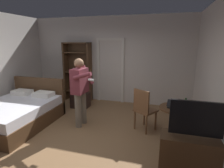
{
  "coord_description": "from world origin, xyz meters",
  "views": [
    {
      "loc": [
        1.78,
        -3.14,
        2.03
      ],
      "look_at": [
        0.7,
        0.56,
        1.12
      ],
      "focal_mm": 29.15,
      "sensor_mm": 36.0,
      "label": 1
    }
  ],
  "objects_px": {
    "bed": "(17,113)",
    "person_blue_shirt": "(80,88)",
    "bookshelf": "(78,70)",
    "bottle_on_table": "(185,105)",
    "tv_flatscreen": "(198,152)",
    "wooden_chair": "(144,108)",
    "side_table": "(176,118)",
    "laptop": "(176,106)",
    "suitcase_dark": "(80,100)"
  },
  "relations": [
    {
      "from": "bed",
      "to": "person_blue_shirt",
      "type": "xyz_separation_m",
      "value": [
        1.55,
        0.41,
        0.65
      ]
    },
    {
      "from": "bookshelf",
      "to": "bottle_on_table",
      "type": "bearing_deg",
      "value": -30.73
    },
    {
      "from": "tv_flatscreen",
      "to": "wooden_chair",
      "type": "bearing_deg",
      "value": 130.17
    },
    {
      "from": "bed",
      "to": "wooden_chair",
      "type": "relative_size",
      "value": 2.01
    },
    {
      "from": "side_table",
      "to": "person_blue_shirt",
      "type": "bearing_deg",
      "value": 178.57
    },
    {
      "from": "tv_flatscreen",
      "to": "laptop",
      "type": "xyz_separation_m",
      "value": [
        -0.32,
        0.93,
        0.4
      ]
    },
    {
      "from": "tv_flatscreen",
      "to": "wooden_chair",
      "type": "distance_m",
      "value": 1.53
    },
    {
      "from": "bookshelf",
      "to": "person_blue_shirt",
      "type": "bearing_deg",
      "value": -62.16
    },
    {
      "from": "side_table",
      "to": "wooden_chair",
      "type": "bearing_deg",
      "value": 164.98
    },
    {
      "from": "bed",
      "to": "tv_flatscreen",
      "type": "relative_size",
      "value": 1.69
    },
    {
      "from": "laptop",
      "to": "suitcase_dark",
      "type": "height_order",
      "value": "laptop"
    },
    {
      "from": "bottle_on_table",
      "to": "suitcase_dark",
      "type": "height_order",
      "value": "bottle_on_table"
    },
    {
      "from": "bookshelf",
      "to": "wooden_chair",
      "type": "relative_size",
      "value": 2.01
    },
    {
      "from": "bookshelf",
      "to": "bed",
      "type": "bearing_deg",
      "value": -104.79
    },
    {
      "from": "person_blue_shirt",
      "to": "suitcase_dark",
      "type": "xyz_separation_m",
      "value": [
        -0.57,
        1.13,
        -0.72
      ]
    },
    {
      "from": "tv_flatscreen",
      "to": "person_blue_shirt",
      "type": "bearing_deg",
      "value": 157.45
    },
    {
      "from": "wooden_chair",
      "to": "person_blue_shirt",
      "type": "xyz_separation_m",
      "value": [
        -1.5,
        -0.13,
        0.41
      ]
    },
    {
      "from": "bed",
      "to": "tv_flatscreen",
      "type": "distance_m",
      "value": 4.08
    },
    {
      "from": "bookshelf",
      "to": "tv_flatscreen",
      "type": "xyz_separation_m",
      "value": [
        3.44,
        -2.85,
        -0.72
      ]
    },
    {
      "from": "side_table",
      "to": "laptop",
      "type": "distance_m",
      "value": 0.28
    },
    {
      "from": "bookshelf",
      "to": "wooden_chair",
      "type": "height_order",
      "value": "bookshelf"
    },
    {
      "from": "wooden_chair",
      "to": "suitcase_dark",
      "type": "height_order",
      "value": "wooden_chair"
    },
    {
      "from": "bed",
      "to": "bookshelf",
      "type": "relative_size",
      "value": 1.0
    },
    {
      "from": "suitcase_dark",
      "to": "tv_flatscreen",
      "type": "bearing_deg",
      "value": -32.7
    },
    {
      "from": "side_table",
      "to": "suitcase_dark",
      "type": "distance_m",
      "value": 3.02
    },
    {
      "from": "laptop",
      "to": "bottle_on_table",
      "type": "relative_size",
      "value": 1.5
    },
    {
      "from": "tv_flatscreen",
      "to": "bookshelf",
      "type": "bearing_deg",
      "value": 140.32
    },
    {
      "from": "bookshelf",
      "to": "bottle_on_table",
      "type": "height_order",
      "value": "bookshelf"
    },
    {
      "from": "tv_flatscreen",
      "to": "wooden_chair",
      "type": "height_order",
      "value": "tv_flatscreen"
    },
    {
      "from": "wooden_chair",
      "to": "suitcase_dark",
      "type": "relative_size",
      "value": 1.89
    },
    {
      "from": "wooden_chair",
      "to": "bottle_on_table",
      "type": "bearing_deg",
      "value": -17.69
    },
    {
      "from": "bottle_on_table",
      "to": "wooden_chair",
      "type": "xyz_separation_m",
      "value": [
        -0.84,
        0.27,
        -0.26
      ]
    },
    {
      "from": "bottle_on_table",
      "to": "bookshelf",
      "type": "bearing_deg",
      "value": 149.27
    },
    {
      "from": "laptop",
      "to": "person_blue_shirt",
      "type": "xyz_separation_m",
      "value": [
        -2.16,
        0.1,
        0.2
      ]
    },
    {
      "from": "bookshelf",
      "to": "side_table",
      "type": "relative_size",
      "value": 2.77
    },
    {
      "from": "person_blue_shirt",
      "to": "suitcase_dark",
      "type": "distance_m",
      "value": 1.45
    },
    {
      "from": "tv_flatscreen",
      "to": "laptop",
      "type": "bearing_deg",
      "value": 108.8
    },
    {
      "from": "side_table",
      "to": "bottle_on_table",
      "type": "xyz_separation_m",
      "value": [
        0.14,
        -0.08,
        0.32
      ]
    },
    {
      "from": "bookshelf",
      "to": "tv_flatscreen",
      "type": "relative_size",
      "value": 1.68
    },
    {
      "from": "bottle_on_table",
      "to": "bed",
      "type": "bearing_deg",
      "value": -176.0
    },
    {
      "from": "laptop",
      "to": "person_blue_shirt",
      "type": "relative_size",
      "value": 0.22
    },
    {
      "from": "tv_flatscreen",
      "to": "side_table",
      "type": "xyz_separation_m",
      "value": [
        -0.28,
        0.97,
        0.12
      ]
    },
    {
      "from": "wooden_chair",
      "to": "person_blue_shirt",
      "type": "height_order",
      "value": "person_blue_shirt"
    },
    {
      "from": "tv_flatscreen",
      "to": "wooden_chair",
      "type": "relative_size",
      "value": 1.19
    },
    {
      "from": "bed",
      "to": "laptop",
      "type": "relative_size",
      "value": 5.46
    },
    {
      "from": "laptop",
      "to": "person_blue_shirt",
      "type": "bearing_deg",
      "value": 177.41
    },
    {
      "from": "side_table",
      "to": "wooden_chair",
      "type": "distance_m",
      "value": 0.73
    },
    {
      "from": "tv_flatscreen",
      "to": "bottle_on_table",
      "type": "bearing_deg",
      "value": 98.96
    },
    {
      "from": "bookshelf",
      "to": "laptop",
      "type": "height_order",
      "value": "bookshelf"
    },
    {
      "from": "tv_flatscreen",
      "to": "side_table",
      "type": "height_order",
      "value": "tv_flatscreen"
    }
  ]
}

